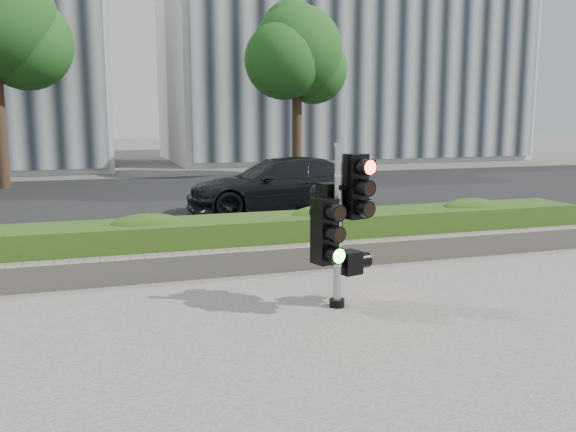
% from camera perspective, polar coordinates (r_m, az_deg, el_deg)
% --- Properties ---
extents(ground, '(120.00, 120.00, 0.00)m').
position_cam_1_polar(ground, '(6.89, -0.71, -9.41)').
color(ground, '#51514C').
rests_on(ground, ground).
extents(sidewalk, '(16.00, 11.00, 0.03)m').
position_cam_1_polar(sidewalk, '(4.74, 8.85, -18.34)').
color(sidewalk, '#9E9389').
rests_on(sidewalk, ground).
extents(road, '(60.00, 13.00, 0.02)m').
position_cam_1_polar(road, '(16.49, -11.15, 1.42)').
color(road, black).
rests_on(road, ground).
extents(curb, '(60.00, 0.25, 0.12)m').
position_cam_1_polar(curb, '(9.82, -6.22, -3.43)').
color(curb, gray).
rests_on(curb, ground).
extents(stone_wall, '(12.00, 0.32, 0.34)m').
position_cam_1_polar(stone_wall, '(8.60, -4.51, -4.26)').
color(stone_wall, gray).
rests_on(stone_wall, sidewalk).
extents(hedge, '(12.00, 1.00, 0.68)m').
position_cam_1_polar(hedge, '(9.18, -5.48, -2.32)').
color(hedge, '#527624').
rests_on(hedge, sidewalk).
extents(building_right, '(18.00, 10.00, 12.00)m').
position_cam_1_polar(building_right, '(34.02, 4.57, 15.61)').
color(building_right, '#B7B7B2').
rests_on(building_right, ground).
extents(tree_right, '(4.10, 3.58, 6.53)m').
position_cam_1_polar(tree_right, '(23.13, 0.77, 14.88)').
color(tree_right, black).
rests_on(tree_right, ground).
extents(traffic_signal, '(0.69, 0.57, 1.89)m').
position_cam_1_polar(traffic_signal, '(6.96, 4.73, -0.13)').
color(traffic_signal, black).
rests_on(traffic_signal, sidewalk).
extents(car_dark, '(4.32, 1.76, 1.25)m').
position_cam_1_polar(car_dark, '(14.25, -0.88, 2.96)').
color(car_dark, black).
rests_on(car_dark, road).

